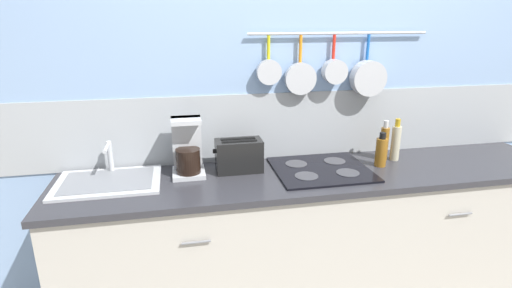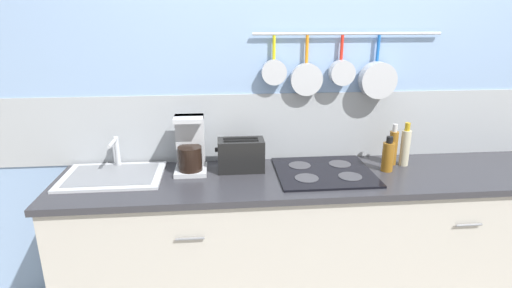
% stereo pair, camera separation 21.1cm
% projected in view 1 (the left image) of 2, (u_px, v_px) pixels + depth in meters
% --- Properties ---
extents(wall_back, '(7.20, 0.16, 2.60)m').
position_uv_depth(wall_back, '(305.00, 97.00, 2.43)').
color(wall_back, '#84A3CC').
rests_on(wall_back, ground_plane).
extents(cabinet_base, '(2.86, 0.55, 0.87)m').
position_uv_depth(cabinet_base, '(316.00, 245.00, 2.39)').
color(cabinet_base, '#B7B2A8').
rests_on(cabinet_base, ground_plane).
extents(countertop, '(2.90, 0.57, 0.03)m').
position_uv_depth(countertop, '(320.00, 176.00, 2.25)').
color(countertop, '#2D2D33').
rests_on(countertop, cabinet_base).
extents(sink_basin, '(0.53, 0.38, 0.19)m').
position_uv_depth(sink_basin, '(108.00, 180.00, 2.10)').
color(sink_basin, '#B7BABF').
rests_on(sink_basin, countertop).
extents(coffee_maker, '(0.18, 0.19, 0.32)m').
position_uv_depth(coffee_maker, '(188.00, 151.00, 2.19)').
color(coffee_maker, '#B7BABF').
rests_on(coffee_maker, countertop).
extents(toaster, '(0.28, 0.14, 0.19)m').
position_uv_depth(toaster, '(239.00, 156.00, 2.24)').
color(toaster, black).
rests_on(toaster, countertop).
extents(cooktop, '(0.53, 0.48, 0.01)m').
position_uv_depth(cooktop, '(321.00, 169.00, 2.28)').
color(cooktop, black).
rests_on(cooktop, countertop).
extents(bottle_vinegar, '(0.07, 0.07, 0.20)m').
position_uv_depth(bottle_vinegar, '(381.00, 151.00, 2.32)').
color(bottle_vinegar, '#8C5919').
rests_on(bottle_vinegar, countertop).
extents(bottle_cooking_wine, '(0.05, 0.05, 0.25)m').
position_uv_depth(bottle_cooking_wine, '(384.00, 143.00, 2.42)').
color(bottle_cooking_wine, '#8C5919').
rests_on(bottle_cooking_wine, countertop).
extents(bottle_olive_oil, '(0.05, 0.05, 0.26)m').
position_uv_depth(bottle_olive_oil, '(396.00, 142.00, 2.41)').
color(bottle_olive_oil, '#BFB799').
rests_on(bottle_olive_oil, countertop).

